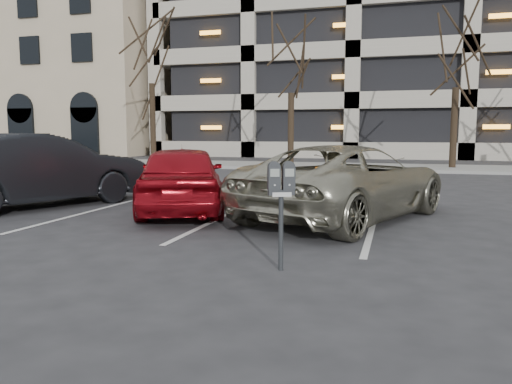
% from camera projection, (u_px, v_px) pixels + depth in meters
% --- Properties ---
extents(ground, '(140.00, 140.00, 0.00)m').
position_uv_depth(ground, '(263.00, 247.00, 6.99)').
color(ground, '#28282B').
rests_on(ground, ground).
extents(sidewalk, '(80.00, 4.00, 0.12)m').
position_uv_depth(sidewalk, '(356.00, 167.00, 22.25)').
color(sidewalk, gray).
rests_on(sidewalk, ground).
extents(stall_lines, '(16.90, 5.20, 0.00)m').
position_uv_depth(stall_lines, '(224.00, 216.00, 9.56)').
color(stall_lines, silver).
rests_on(stall_lines, ground).
extents(office_building, '(26.00, 16.20, 15.00)m').
position_uv_depth(office_building, '(37.00, 62.00, 42.29)').
color(office_building, tan).
rests_on(office_building, ground).
extents(tree_a, '(3.90, 3.90, 8.86)m').
position_uv_depth(tree_a, '(151.00, 33.00, 24.22)').
color(tree_a, black).
rests_on(tree_a, ground).
extents(tree_b, '(3.30, 3.30, 7.50)m').
position_uv_depth(tree_b, '(292.00, 47.00, 22.43)').
color(tree_b, black).
rests_on(tree_b, ground).
extents(tree_c, '(3.38, 3.38, 7.67)m').
position_uv_depth(tree_c, '(458.00, 36.00, 20.51)').
color(tree_c, black).
rests_on(tree_c, ground).
extents(parking_meter, '(0.34, 0.24, 1.25)m').
position_uv_depth(parking_meter, '(281.00, 189.00, 5.72)').
color(parking_meter, black).
rests_on(parking_meter, ground).
extents(suv_silver, '(4.02, 5.44, 1.38)m').
position_uv_depth(suv_silver, '(347.00, 182.00, 9.25)').
color(suv_silver, '#ABA791').
rests_on(suv_silver, ground).
extents(car_red, '(3.01, 4.36, 1.38)m').
position_uv_depth(car_red, '(182.00, 178.00, 10.01)').
color(car_red, maroon).
rests_on(car_red, ground).
extents(car_dark, '(3.43, 5.07, 1.58)m').
position_uv_depth(car_dark, '(36.00, 170.00, 10.69)').
color(car_dark, black).
rests_on(car_dark, ground).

